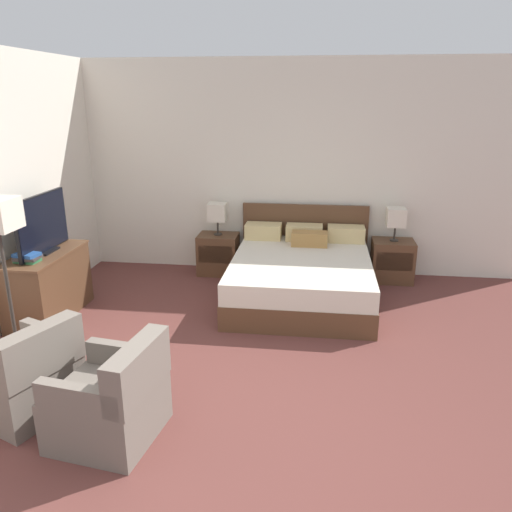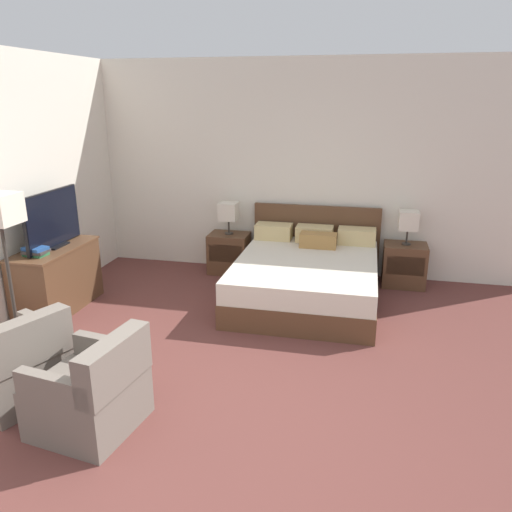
{
  "view_description": "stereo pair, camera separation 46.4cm",
  "coord_description": "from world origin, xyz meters",
  "views": [
    {
      "loc": [
        0.52,
        -2.8,
        2.35
      ],
      "look_at": [
        -0.11,
        2.15,
        0.75
      ],
      "focal_mm": 35.0,
      "sensor_mm": 36.0,
      "label": 1
    },
    {
      "loc": [
        0.98,
        -2.72,
        2.35
      ],
      "look_at": [
        -0.11,
        2.15,
        0.75
      ],
      "focal_mm": 35.0,
      "sensor_mm": 36.0,
      "label": 2
    }
  ],
  "objects": [
    {
      "name": "ground_plane",
      "position": [
        0.0,
        0.0,
        0.0
      ],
      "size": [
        11.73,
        11.73,
        0.0
      ],
      "primitive_type": "plane",
      "color": "brown"
    },
    {
      "name": "book_red_cover",
      "position": [
        -2.41,
        1.69,
        0.76
      ],
      "size": [
        0.25,
        0.18,
        0.03
      ],
      "primitive_type": "cube",
      "rotation": [
        0.0,
        0.0,
        -0.1
      ],
      "color": "#2D7042",
      "rests_on": "dresser"
    },
    {
      "name": "armchair_companion",
      "position": [
        -0.88,
        0.1,
        0.28
      ],
      "size": [
        0.78,
        0.77,
        0.76
      ],
      "color": "#70665B",
      "rests_on": "ground"
    },
    {
      "name": "table_lamp_right",
      "position": [
        1.52,
        3.64,
        0.86
      ],
      "size": [
        0.24,
        0.24,
        0.44
      ],
      "color": "#332D28",
      "rests_on": "nightstand_right"
    },
    {
      "name": "nightstand_right",
      "position": [
        1.52,
        3.64,
        0.28
      ],
      "size": [
        0.54,
        0.41,
        0.55
      ],
      "color": "brown",
      "rests_on": "ground"
    },
    {
      "name": "book_blue_cover",
      "position": [
        -2.4,
        1.69,
        0.79
      ],
      "size": [
        0.24,
        0.2,
        0.03
      ],
      "primitive_type": "cube",
      "rotation": [
        0.0,
        0.0,
        0.03
      ],
      "color": "#383333",
      "rests_on": "book_red_cover"
    },
    {
      "name": "book_small_top",
      "position": [
        -2.41,
        1.69,
        0.82
      ],
      "size": [
        0.26,
        0.21,
        0.03
      ],
      "primitive_type": "cube",
      "rotation": [
        0.0,
        0.0,
        -0.19
      ],
      "color": "#234C8E",
      "rests_on": "book_blue_cover"
    },
    {
      "name": "floor_lamp",
      "position": [
        -2.13,
        0.92,
        1.3
      ],
      "size": [
        0.31,
        0.31,
        1.56
      ],
      "color": "#332D28",
      "rests_on": "ground"
    },
    {
      "name": "armchair_by_window",
      "position": [
        -1.67,
        0.31,
        0.28
      ],
      "size": [
        0.89,
        0.89,
        0.76
      ],
      "color": "#70665B",
      "rests_on": "ground"
    },
    {
      "name": "dresser",
      "position": [
        -2.4,
        1.99,
        0.38
      ],
      "size": [
        0.51,
        1.13,
        0.74
      ],
      "color": "brown",
      "rests_on": "ground"
    },
    {
      "name": "table_lamp_left",
      "position": [
        -0.83,
        3.64,
        0.86
      ],
      "size": [
        0.24,
        0.24,
        0.44
      ],
      "color": "#332D28",
      "rests_on": "nightstand_left"
    },
    {
      "name": "wall_back",
      "position": [
        0.0,
        3.94,
        1.42
      ],
      "size": [
        6.56,
        0.06,
        2.84
      ],
      "primitive_type": "cube",
      "color": "silver",
      "rests_on": "ground"
    },
    {
      "name": "tv",
      "position": [
        -2.4,
        2.04,
        1.05
      ],
      "size": [
        0.18,
        0.95,
        0.63
      ],
      "color": "black",
      "rests_on": "dresser"
    },
    {
      "name": "bed",
      "position": [
        0.34,
        2.91,
        0.29
      ],
      "size": [
        1.7,
        2.04,
        0.96
      ],
      "color": "brown",
      "rests_on": "ground"
    },
    {
      "name": "nightstand_left",
      "position": [
        -0.83,
        3.64,
        0.28
      ],
      "size": [
        0.54,
        0.41,
        0.55
      ],
      "color": "brown",
      "rests_on": "ground"
    }
  ]
}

